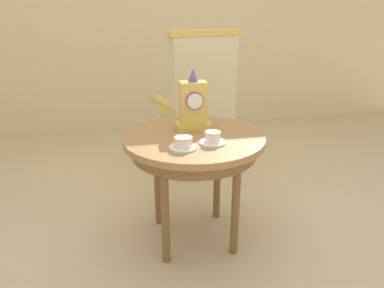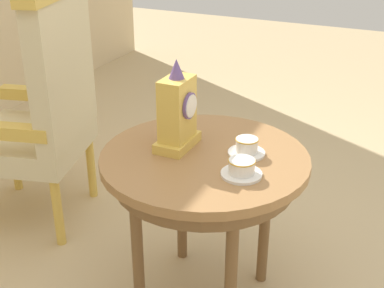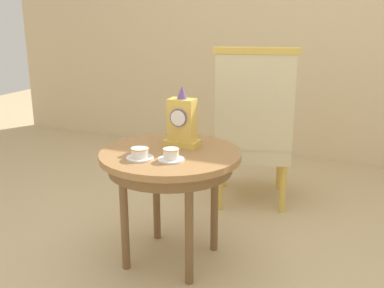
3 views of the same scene
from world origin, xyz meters
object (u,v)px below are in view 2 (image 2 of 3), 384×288
Objects in this scene: side_table at (204,173)px; mantel_clock at (177,113)px; armchair at (43,108)px; teacup_left at (242,168)px; teacup_right at (247,147)px.

mantel_clock reaches higher than side_table.
mantel_clock is 0.84m from armchair.
teacup_left is 0.41× the size of mantel_clock.
mantel_clock is (-0.05, 0.25, 0.11)m from teacup_right.
armchair reaches higher than teacup_right.
teacup_right is at bearing -63.33° from side_table.
side_table is 0.24m from mantel_clock.
teacup_right is 0.40× the size of mantel_clock.
mantel_clock reaches higher than teacup_right.
teacup_right reaches higher than teacup_left.
teacup_right is 1.06m from armchair.
mantel_clock is at bearing 101.19° from teacup_right.
teacup_left is at bearing -110.03° from mantel_clock.
teacup_right is (0.16, 0.04, 0.00)m from teacup_left.
side_table is 5.63× the size of teacup_right.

